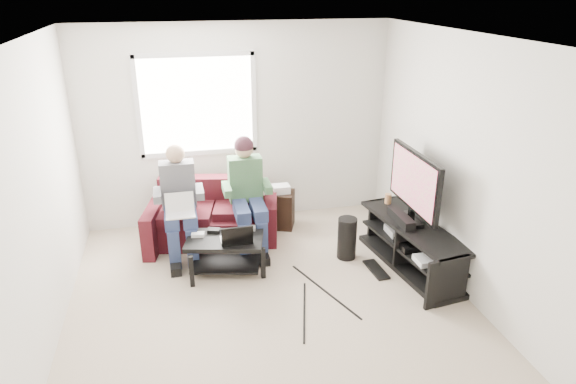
{
  "coord_description": "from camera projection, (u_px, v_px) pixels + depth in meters",
  "views": [
    {
      "loc": [
        -0.82,
        -4.21,
        3.03
      ],
      "look_at": [
        0.29,
        0.6,
        1.0
      ],
      "focal_mm": 32.0,
      "sensor_mm": 36.0,
      "label": 1
    }
  ],
  "objects": [
    {
      "name": "soundbar",
      "position": [
        401.0,
        218.0,
        5.74
      ],
      "size": [
        0.12,
        0.5,
        0.1
      ],
      "primitive_type": "cube",
      "color": "black",
      "rests_on": "tv_stand"
    },
    {
      "name": "console_black",
      "position": [
        415.0,
        244.0,
        5.73
      ],
      "size": [
        0.38,
        0.3,
        0.07
      ],
      "primitive_type": "cube",
      "color": "black",
      "rests_on": "tv_stand"
    },
    {
      "name": "console_grey",
      "position": [
        402.0,
        230.0,
        6.04
      ],
      "size": [
        0.34,
        0.26,
        0.08
      ],
      "primitive_type": "cube",
      "color": "gray",
      "rests_on": "tv_stand"
    },
    {
      "name": "person_right",
      "position": [
        247.0,
        187.0,
        6.11
      ],
      "size": [
        0.4,
        0.71,
        1.35
      ],
      "color": "navy",
      "rests_on": "sofa"
    },
    {
      "name": "person_left",
      "position": [
        179.0,
        198.0,
        5.95
      ],
      "size": [
        0.4,
        0.7,
        1.3
      ],
      "color": "navy",
      "rests_on": "sofa"
    },
    {
      "name": "subwoofer",
      "position": [
        347.0,
        238.0,
        6.0
      ],
      "size": [
        0.22,
        0.22,
        0.5
      ],
      "primitive_type": "cylinder",
      "color": "black",
      "rests_on": "floor"
    },
    {
      "name": "laptop_black",
      "position": [
        236.0,
        231.0,
        5.55
      ],
      "size": [
        0.39,
        0.32,
        0.24
      ],
      "primitive_type": null,
      "rotation": [
        0.0,
        0.0,
        -0.27
      ],
      "color": "black",
      "rests_on": "coffee_table"
    },
    {
      "name": "controller_c",
      "position": [
        249.0,
        228.0,
        5.83
      ],
      "size": [
        0.16,
        0.12,
        0.04
      ],
      "primitive_type": "cube",
      "rotation": [
        0.0,
        0.0,
        -0.23
      ],
      "color": "gray",
      "rests_on": "coffee_table"
    },
    {
      "name": "console_white",
      "position": [
        430.0,
        260.0,
        5.42
      ],
      "size": [
        0.3,
        0.22,
        0.06
      ],
      "primitive_type": "cube",
      "color": "silver",
      "rests_on": "tv_stand"
    },
    {
      "name": "controller_a",
      "position": [
        198.0,
        234.0,
        5.68
      ],
      "size": [
        0.15,
        0.11,
        0.04
      ],
      "primitive_type": "cube",
      "rotation": [
        0.0,
        0.0,
        -0.16
      ],
      "color": "silver",
      "rests_on": "coffee_table"
    },
    {
      "name": "wall_right",
      "position": [
        471.0,
        172.0,
        5.04
      ],
      "size": [
        0.0,
        4.5,
        4.5
      ],
      "primitive_type": "plane",
      "rotation": [
        1.57,
        0.0,
        -1.57
      ],
      "color": "silver",
      "rests_on": "floor"
    },
    {
      "name": "controller_b",
      "position": [
        214.0,
        230.0,
        5.77
      ],
      "size": [
        0.16,
        0.13,
        0.04
      ],
      "primitive_type": "cube",
      "rotation": [
        0.0,
        0.0,
        -0.31
      ],
      "color": "black",
      "rests_on": "coffee_table"
    },
    {
      "name": "tv_stand",
      "position": [
        412.0,
        248.0,
        5.8
      ],
      "size": [
        0.69,
        1.66,
        0.53
      ],
      "color": "black",
      "rests_on": "floor"
    },
    {
      "name": "ceiling",
      "position": [
        269.0,
        39.0,
        4.13
      ],
      "size": [
        4.5,
        4.5,
        0.0
      ],
      "primitive_type": "plane",
      "rotation": [
        3.14,
        0.0,
        0.0
      ],
      "color": "white",
      "rests_on": "wall_back"
    },
    {
      "name": "coffee_table",
      "position": [
        225.0,
        247.0,
        5.68
      ],
      "size": [
        0.93,
        0.69,
        0.42
      ],
      "color": "black",
      "rests_on": "floor"
    },
    {
      "name": "window",
      "position": [
        197.0,
        105.0,
        6.42
      ],
      "size": [
        1.48,
        0.04,
        1.28
      ],
      "color": "white",
      "rests_on": "wall_back"
    },
    {
      "name": "sofa",
      "position": [
        214.0,
        218.0,
        6.42
      ],
      "size": [
        1.76,
        1.01,
        0.75
      ],
      "color": "#41101A",
      "rests_on": "floor"
    },
    {
      "name": "keyboard_floor",
      "position": [
        376.0,
        270.0,
        5.8
      ],
      "size": [
        0.17,
        0.44,
        0.02
      ],
      "primitive_type": "cube",
      "rotation": [
        0.0,
        0.0,
        0.06
      ],
      "color": "black",
      "rests_on": "floor"
    },
    {
      "name": "laptop_silver",
      "position": [
        180.0,
        210.0,
        5.72
      ],
      "size": [
        0.38,
        0.34,
        0.24
      ],
      "primitive_type": null,
      "rotation": [
        0.0,
        0.0,
        -0.46
      ],
      "color": "silver",
      "rests_on": "person_left"
    },
    {
      "name": "floor",
      "position": [
        273.0,
        309.0,
        5.12
      ],
      "size": [
        4.5,
        4.5,
        0.0
      ],
      "primitive_type": "plane",
      "color": "#B5A48D",
      "rests_on": "ground"
    },
    {
      "name": "tv",
      "position": [
        414.0,
        183.0,
        5.61
      ],
      "size": [
        0.12,
        1.1,
        0.81
      ],
      "color": "black",
      "rests_on": "tv_stand"
    },
    {
      "name": "wall_front",
      "position": [
        358.0,
        350.0,
        2.6
      ],
      "size": [
        4.5,
        0.0,
        4.5
      ],
      "primitive_type": "plane",
      "rotation": [
        -1.57,
        0.0,
        0.0
      ],
      "color": "silver",
      "rests_on": "floor"
    },
    {
      "name": "wall_back",
      "position": [
        237.0,
        126.0,
        6.65
      ],
      "size": [
        4.5,
        0.0,
        4.5
      ],
      "primitive_type": "plane",
      "rotation": [
        1.57,
        0.0,
        0.0
      ],
      "color": "silver",
      "rests_on": "floor"
    },
    {
      "name": "wall_left",
      "position": [
        32.0,
        209.0,
        4.21
      ],
      "size": [
        0.0,
        4.5,
        4.5
      ],
      "primitive_type": "plane",
      "rotation": [
        1.57,
        0.0,
        1.57
      ],
      "color": "silver",
      "rests_on": "floor"
    },
    {
      "name": "end_table",
      "position": [
        281.0,
        208.0,
        6.77
      ],
      "size": [
        0.33,
        0.33,
        0.59
      ],
      "color": "black",
      "rests_on": "floor"
    },
    {
      "name": "drink_cup",
      "position": [
        388.0,
        199.0,
        6.23
      ],
      "size": [
        0.08,
        0.08,
        0.12
      ],
      "primitive_type": "cylinder",
      "color": "#A57147",
      "rests_on": "tv_stand"
    }
  ]
}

